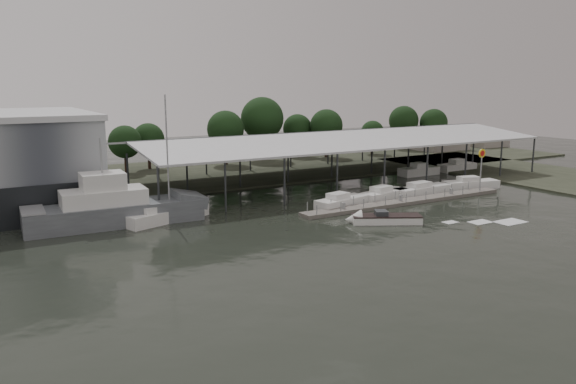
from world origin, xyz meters
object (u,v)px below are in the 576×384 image
shell_fuel_sign (481,162)px  grey_trawler (116,209)px  white_sailboat (165,215)px  speedboat_underway (380,219)px

shell_fuel_sign → grey_trawler: (-43.10, 7.02, -2.35)m
shell_fuel_sign → grey_trawler: size_ratio=0.32×
shell_fuel_sign → white_sailboat: 39.23m
grey_trawler → white_sailboat: bearing=-10.5°
grey_trawler → white_sailboat: 4.69m
shell_fuel_sign → white_sailboat: (-38.63, 5.97, -3.28)m
white_sailboat → grey_trawler: bearing=148.0°
grey_trawler → speedboat_underway: 25.81m
shell_fuel_sign → grey_trawler: grey_trawler is taller
grey_trawler → speedboat_underway: grey_trawler is taller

